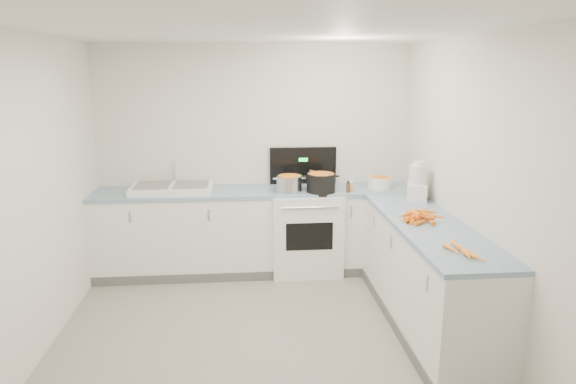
{
  "coord_description": "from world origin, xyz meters",
  "views": [
    {
      "loc": [
        -0.13,
        -3.77,
        2.22
      ],
      "look_at": [
        0.3,
        1.1,
        1.05
      ],
      "focal_mm": 32.0,
      "sensor_mm": 36.0,
      "label": 1
    }
  ],
  "objects": [
    {
      "name": "extract_bottle",
      "position": [
        0.98,
        1.48,
        0.99
      ],
      "size": [
        0.04,
        0.04,
        0.1
      ],
      "primitive_type": "cylinder",
      "color": "#593319",
      "rests_on": "counter_back"
    },
    {
      "name": "peeled_carrots",
      "position": [
        1.42,
        -0.44,
        0.96
      ],
      "size": [
        0.2,
        0.42,
        0.04
      ],
      "color": "orange",
      "rests_on": "counter_right"
    },
    {
      "name": "peelings",
      "position": [
        -1.12,
        1.68,
        1.02
      ],
      "size": [
        0.22,
        0.27,
        0.01
      ],
      "color": "tan",
      "rests_on": "sink"
    },
    {
      "name": "wall_right",
      "position": [
        1.75,
        0.0,
        1.25
      ],
      "size": [
        0.0,
        4.0,
        2.5
      ],
      "primitive_type": null,
      "rotation": [
        1.57,
        0.0,
        -1.57
      ],
      "color": "silver",
      "rests_on": "ground"
    },
    {
      "name": "wall_left",
      "position": [
        -1.75,
        0.0,
        1.25
      ],
      "size": [
        0.0,
        4.0,
        2.5
      ],
      "primitive_type": null,
      "rotation": [
        1.57,
        0.0,
        1.57
      ],
      "color": "silver",
      "rests_on": "ground"
    },
    {
      "name": "ceiling",
      "position": [
        0.0,
        0.0,
        2.5
      ],
      "size": [
        3.5,
        4.0,
        0.0
      ],
      "primitive_type": null,
      "rotation": [
        3.14,
        0.0,
        0.0
      ],
      "color": "silver",
      "rests_on": "ground"
    },
    {
      "name": "floor",
      "position": [
        0.0,
        0.0,
        0.0
      ],
      "size": [
        3.5,
        4.0,
        0.0
      ],
      "primitive_type": null,
      "color": "gray",
      "rests_on": "ground"
    },
    {
      "name": "stove",
      "position": [
        0.55,
        1.69,
        0.47
      ],
      "size": [
        0.76,
        0.65,
        1.36
      ],
      "color": "white",
      "rests_on": "ground"
    },
    {
      "name": "mixing_bowl",
      "position": [
        1.37,
        1.66,
        1.0
      ],
      "size": [
        0.3,
        0.3,
        0.12
      ],
      "primitive_type": "cylinder",
      "rotation": [
        0.0,
        0.0,
        0.13
      ],
      "color": "white",
      "rests_on": "counter_back"
    },
    {
      "name": "sink",
      "position": [
        -0.9,
        1.7,
        0.98
      ],
      "size": [
        0.86,
        0.52,
        0.31
      ],
      "color": "white",
      "rests_on": "counter_back"
    },
    {
      "name": "steel_pot",
      "position": [
        0.36,
        1.56,
        1.02
      ],
      "size": [
        0.28,
        0.28,
        0.2
      ],
      "primitive_type": "cylinder",
      "rotation": [
        0.0,
        0.0,
        -0.06
      ],
      "color": "silver",
      "rests_on": "stove"
    },
    {
      "name": "counter_back",
      "position": [
        0.0,
        1.7,
        0.47
      ],
      "size": [
        3.5,
        0.62,
        0.94
      ],
      "color": "white",
      "rests_on": "ground"
    },
    {
      "name": "spice_jar",
      "position": [
        1.02,
        1.55,
        0.99
      ],
      "size": [
        0.05,
        0.05,
        0.09
      ],
      "primitive_type": "cylinder",
      "color": "#E5B266",
      "rests_on": "counter_back"
    },
    {
      "name": "food_processor",
      "position": [
        1.6,
        1.1,
        1.11
      ],
      "size": [
        0.26,
        0.29,
        0.4
      ],
      "color": "white",
      "rests_on": "counter_right"
    },
    {
      "name": "wall_back",
      "position": [
        0.0,
        2.0,
        1.25
      ],
      "size": [
        3.5,
        0.0,
        2.5
      ],
      "primitive_type": null,
      "rotation": [
        1.57,
        0.0,
        0.0
      ],
      "color": "silver",
      "rests_on": "ground"
    },
    {
      "name": "wall_front",
      "position": [
        0.0,
        -2.0,
        1.25
      ],
      "size": [
        3.5,
        0.0,
        2.5
      ],
      "primitive_type": null,
      "rotation": [
        -1.57,
        0.0,
        0.0
      ],
      "color": "silver",
      "rests_on": "ground"
    },
    {
      "name": "counter_right",
      "position": [
        1.45,
        0.3,
        0.47
      ],
      "size": [
        0.62,
        2.2,
        0.94
      ],
      "color": "white",
      "rests_on": "ground"
    },
    {
      "name": "black_pot",
      "position": [
        0.69,
        1.53,
        1.03
      ],
      "size": [
        0.38,
        0.38,
        0.22
      ],
      "primitive_type": "cylinder",
      "rotation": [
        0.0,
        0.0,
        -0.29
      ],
      "color": "black",
      "rests_on": "stove"
    },
    {
      "name": "wooden_spoon",
      "position": [
        0.69,
        1.53,
        1.15
      ],
      "size": [
        0.22,
        0.28,
        0.01
      ],
      "primitive_type": "cylinder",
      "rotation": [
        1.57,
        0.0,
        0.65
      ],
      "color": "#AD7A47",
      "rests_on": "black_pot"
    },
    {
      "name": "carrot_pile",
      "position": [
        1.38,
        0.41,
        0.98
      ],
      "size": [
        0.42,
        0.38,
        0.09
      ],
      "color": "orange",
      "rests_on": "counter_right"
    }
  ]
}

